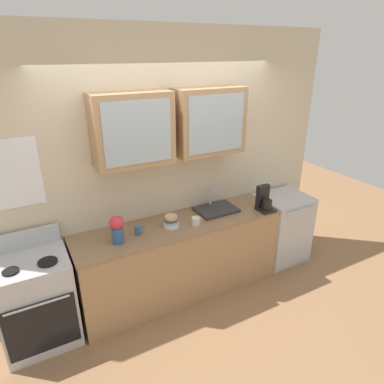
{
  "coord_description": "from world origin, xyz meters",
  "views": [
    {
      "loc": [
        -1.43,
        -2.88,
        2.62
      ],
      "look_at": [
        0.14,
        0.0,
        1.23
      ],
      "focal_mm": 31.57,
      "sensor_mm": 36.0,
      "label": 1
    }
  ],
  "objects_px": {
    "cup_near_bowls": "(138,230)",
    "coffee_maker": "(264,201)",
    "cup_near_sink": "(196,221)",
    "stove_range": "(38,301)",
    "bowl_stack": "(171,222)",
    "vase": "(117,228)",
    "sink_faucet": "(216,209)",
    "dishwasher": "(281,228)"
  },
  "relations": [
    {
      "from": "sink_faucet",
      "to": "coffee_maker",
      "type": "height_order",
      "value": "coffee_maker"
    },
    {
      "from": "cup_near_bowls",
      "to": "coffee_maker",
      "type": "xyz_separation_m",
      "value": [
        1.48,
        -0.15,
        0.06
      ]
    },
    {
      "from": "sink_faucet",
      "to": "vase",
      "type": "distance_m",
      "value": 1.22
    },
    {
      "from": "stove_range",
      "to": "dishwasher",
      "type": "bearing_deg",
      "value": -0.08
    },
    {
      "from": "stove_range",
      "to": "coffee_maker",
      "type": "xyz_separation_m",
      "value": [
        2.5,
        -0.17,
        0.55
      ]
    },
    {
      "from": "bowl_stack",
      "to": "vase",
      "type": "distance_m",
      "value": 0.59
    },
    {
      "from": "bowl_stack",
      "to": "coffee_maker",
      "type": "height_order",
      "value": "coffee_maker"
    },
    {
      "from": "vase",
      "to": "cup_near_bowls",
      "type": "height_order",
      "value": "vase"
    },
    {
      "from": "cup_near_bowls",
      "to": "stove_range",
      "type": "bearing_deg",
      "value": 179.09
    },
    {
      "from": "cup_near_sink",
      "to": "coffee_maker",
      "type": "xyz_separation_m",
      "value": [
        0.87,
        -0.05,
        0.06
      ]
    },
    {
      "from": "bowl_stack",
      "to": "sink_faucet",
      "type": "bearing_deg",
      "value": 8.79
    },
    {
      "from": "vase",
      "to": "coffee_maker",
      "type": "bearing_deg",
      "value": -3.52
    },
    {
      "from": "bowl_stack",
      "to": "cup_near_bowls",
      "type": "distance_m",
      "value": 0.36
    },
    {
      "from": "stove_range",
      "to": "bowl_stack",
      "type": "relative_size",
      "value": 6.59
    },
    {
      "from": "bowl_stack",
      "to": "coffee_maker",
      "type": "bearing_deg",
      "value": -7.49
    },
    {
      "from": "stove_range",
      "to": "coffee_maker",
      "type": "distance_m",
      "value": 2.56
    },
    {
      "from": "cup_near_bowls",
      "to": "vase",
      "type": "bearing_deg",
      "value": -167.86
    },
    {
      "from": "cup_near_sink",
      "to": "stove_range",
      "type": "bearing_deg",
      "value": 175.94
    },
    {
      "from": "vase",
      "to": "cup_near_bowls",
      "type": "xyz_separation_m",
      "value": [
        0.22,
        0.05,
        -0.1
      ]
    },
    {
      "from": "vase",
      "to": "dishwasher",
      "type": "distance_m",
      "value": 2.26
    },
    {
      "from": "vase",
      "to": "coffee_maker",
      "type": "distance_m",
      "value": 1.71
    },
    {
      "from": "stove_range",
      "to": "cup_near_sink",
      "type": "bearing_deg",
      "value": -4.06
    },
    {
      "from": "sink_faucet",
      "to": "bowl_stack",
      "type": "relative_size",
      "value": 2.8
    },
    {
      "from": "cup_near_bowls",
      "to": "coffee_maker",
      "type": "relative_size",
      "value": 0.36
    },
    {
      "from": "bowl_stack",
      "to": "coffee_maker",
      "type": "relative_size",
      "value": 0.56
    },
    {
      "from": "sink_faucet",
      "to": "cup_near_bowls",
      "type": "xyz_separation_m",
      "value": [
        -0.98,
        -0.09,
        0.03
      ]
    },
    {
      "from": "cup_near_sink",
      "to": "cup_near_bowls",
      "type": "xyz_separation_m",
      "value": [
        -0.61,
        0.1,
        0.01
      ]
    },
    {
      "from": "sink_faucet",
      "to": "dishwasher",
      "type": "distance_m",
      "value": 1.09
    },
    {
      "from": "dishwasher",
      "to": "coffee_maker",
      "type": "xyz_separation_m",
      "value": [
        -0.48,
        -0.16,
        0.56
      ]
    },
    {
      "from": "vase",
      "to": "cup_near_sink",
      "type": "relative_size",
      "value": 2.28
    },
    {
      "from": "stove_range",
      "to": "sink_faucet",
      "type": "bearing_deg",
      "value": 2.13
    },
    {
      "from": "sink_faucet",
      "to": "bowl_stack",
      "type": "bearing_deg",
      "value": -171.21
    },
    {
      "from": "dishwasher",
      "to": "vase",
      "type": "bearing_deg",
      "value": -178.43
    },
    {
      "from": "bowl_stack",
      "to": "dishwasher",
      "type": "distance_m",
      "value": 1.67
    },
    {
      "from": "bowl_stack",
      "to": "cup_near_sink",
      "type": "relative_size",
      "value": 1.32
    },
    {
      "from": "cup_near_sink",
      "to": "dishwasher",
      "type": "xyz_separation_m",
      "value": [
        1.35,
        0.11,
        -0.49
      ]
    },
    {
      "from": "bowl_stack",
      "to": "vase",
      "type": "relative_size",
      "value": 0.58
    },
    {
      "from": "cup_near_sink",
      "to": "dishwasher",
      "type": "height_order",
      "value": "cup_near_sink"
    },
    {
      "from": "bowl_stack",
      "to": "dishwasher",
      "type": "height_order",
      "value": "bowl_stack"
    },
    {
      "from": "dishwasher",
      "to": "stove_range",
      "type": "bearing_deg",
      "value": 179.92
    },
    {
      "from": "sink_faucet",
      "to": "vase",
      "type": "height_order",
      "value": "vase"
    },
    {
      "from": "cup_near_sink",
      "to": "vase",
      "type": "bearing_deg",
      "value": 176.5
    }
  ]
}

